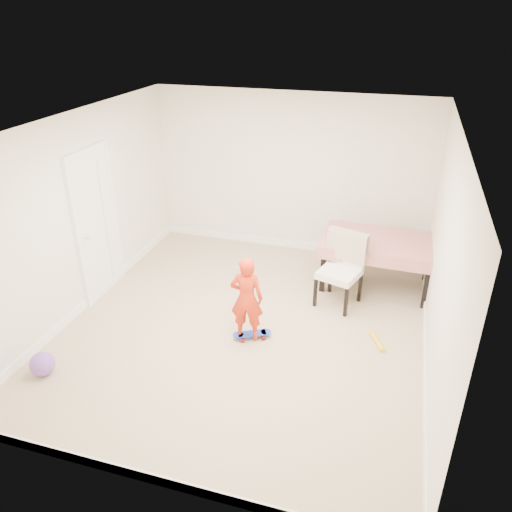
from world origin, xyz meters
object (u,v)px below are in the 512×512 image
(skateboard, at_px, (252,335))
(dining_table, at_px, (377,263))
(dining_chair, at_px, (339,271))
(balloon, at_px, (42,364))
(child, at_px, (247,301))

(skateboard, bearing_deg, dining_table, 26.16)
(dining_table, height_order, skateboard, dining_table)
(dining_table, height_order, dining_chair, dining_chair)
(dining_chair, xyz_separation_m, balloon, (-2.96, -2.45, -0.37))
(balloon, bearing_deg, child, 33.08)
(skateboard, bearing_deg, dining_chair, 24.52)
(dining_table, xyz_separation_m, balloon, (-3.42, -3.12, -0.24))
(dining_table, xyz_separation_m, skateboard, (-1.36, -1.79, -0.34))
(dining_table, distance_m, child, 2.31)
(dining_table, relative_size, balloon, 5.75)
(dining_chair, distance_m, child, 1.49)
(dining_chair, bearing_deg, skateboard, -111.51)
(dining_table, distance_m, dining_chair, 0.82)
(dining_table, bearing_deg, child, -126.19)
(child, relative_size, balloon, 3.94)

